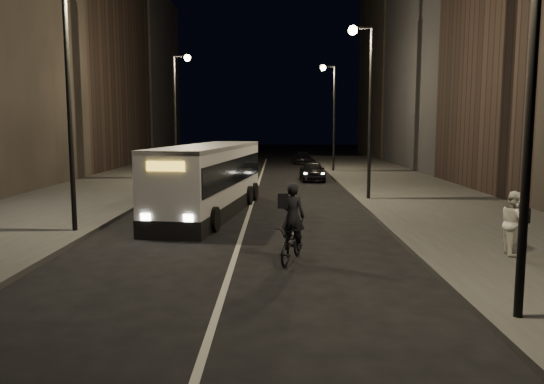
{
  "coord_description": "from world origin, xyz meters",
  "views": [
    {
      "loc": [
        1.18,
        -13.4,
        3.63
      ],
      "look_at": [
        1.02,
        3.67,
        1.5
      ],
      "focal_mm": 35.0,
      "sensor_mm": 36.0,
      "label": 1
    }
  ],
  "objects_px": {
    "streetlight_right_near": "(519,24)",
    "streetlight_right_mid": "(365,89)",
    "pedestrian_woman": "(514,223)",
    "car_near": "(312,171)",
    "streetlight_left_near": "(76,72)",
    "city_bus": "(210,177)",
    "car_far": "(302,157)",
    "streetlight_right_far": "(331,103)",
    "car_mid": "(217,171)",
    "streetlight_left_far": "(179,100)",
    "cyclist_on_bicycle": "(292,236)"
  },
  "relations": [
    {
      "from": "streetlight_left_near",
      "to": "streetlight_right_near",
      "type": "bearing_deg",
      "value": -36.88
    },
    {
      "from": "streetlight_right_near",
      "to": "city_bus",
      "type": "height_order",
      "value": "streetlight_right_near"
    },
    {
      "from": "streetlight_right_near",
      "to": "car_far",
      "type": "height_order",
      "value": "streetlight_right_near"
    },
    {
      "from": "city_bus",
      "to": "car_near",
      "type": "xyz_separation_m",
      "value": [
        5.13,
        13.53,
        -0.89
      ]
    },
    {
      "from": "streetlight_right_mid",
      "to": "streetlight_left_near",
      "type": "xyz_separation_m",
      "value": [
        -10.66,
        -8.0,
        0.0
      ]
    },
    {
      "from": "streetlight_right_near",
      "to": "car_far",
      "type": "bearing_deg",
      "value": 92.37
    },
    {
      "from": "streetlight_right_mid",
      "to": "car_far",
      "type": "relative_size",
      "value": 1.96
    },
    {
      "from": "cyclist_on_bicycle",
      "to": "car_near",
      "type": "xyz_separation_m",
      "value": [
        1.94,
        21.4,
        -0.06
      ]
    },
    {
      "from": "streetlight_right_near",
      "to": "car_near",
      "type": "distance_m",
      "value": 26.39
    },
    {
      "from": "streetlight_right_mid",
      "to": "car_mid",
      "type": "relative_size",
      "value": 1.89
    },
    {
      "from": "streetlight_left_near",
      "to": "city_bus",
      "type": "xyz_separation_m",
      "value": [
        3.73,
        4.37,
        -3.81
      ]
    },
    {
      "from": "streetlight_right_near",
      "to": "pedestrian_woman",
      "type": "distance_m",
      "value": 6.82
    },
    {
      "from": "streetlight_right_far",
      "to": "car_mid",
      "type": "height_order",
      "value": "streetlight_right_far"
    },
    {
      "from": "car_mid",
      "to": "car_far",
      "type": "height_order",
      "value": "car_mid"
    },
    {
      "from": "car_far",
      "to": "car_mid",
      "type": "bearing_deg",
      "value": -109.95
    },
    {
      "from": "streetlight_right_near",
      "to": "city_bus",
      "type": "distance_m",
      "value": 14.69
    },
    {
      "from": "streetlight_left_near",
      "to": "streetlight_left_far",
      "type": "relative_size",
      "value": 1.0
    },
    {
      "from": "cyclist_on_bicycle",
      "to": "streetlight_right_near",
      "type": "bearing_deg",
      "value": -33.32
    },
    {
      "from": "car_far",
      "to": "streetlight_right_mid",
      "type": "bearing_deg",
      "value": -85.43
    },
    {
      "from": "streetlight_left_near",
      "to": "car_mid",
      "type": "xyz_separation_m",
      "value": [
        2.6,
        17.03,
        -4.65
      ]
    },
    {
      "from": "city_bus",
      "to": "car_near",
      "type": "height_order",
      "value": "city_bus"
    },
    {
      "from": "streetlight_right_near",
      "to": "streetlight_right_mid",
      "type": "xyz_separation_m",
      "value": [
        0.0,
        16.0,
        0.0
      ]
    },
    {
      "from": "streetlight_left_far",
      "to": "car_near",
      "type": "distance_m",
      "value": 10.03
    },
    {
      "from": "city_bus",
      "to": "car_far",
      "type": "bearing_deg",
      "value": 87.81
    },
    {
      "from": "streetlight_right_far",
      "to": "cyclist_on_bicycle",
      "type": "height_order",
      "value": "streetlight_right_far"
    },
    {
      "from": "streetlight_right_mid",
      "to": "car_mid",
      "type": "distance_m",
      "value": 12.97
    },
    {
      "from": "streetlight_left_near",
      "to": "streetlight_left_far",
      "type": "bearing_deg",
      "value": 90.0
    },
    {
      "from": "streetlight_left_far",
      "to": "pedestrian_woman",
      "type": "height_order",
      "value": "streetlight_left_far"
    },
    {
      "from": "pedestrian_woman",
      "to": "car_near",
      "type": "relative_size",
      "value": 0.45
    },
    {
      "from": "cyclist_on_bicycle",
      "to": "car_near",
      "type": "bearing_deg",
      "value": 101.68
    },
    {
      "from": "streetlight_right_far",
      "to": "pedestrian_woman",
      "type": "xyz_separation_m",
      "value": [
        2.27,
        -27.24,
        -4.33
      ]
    },
    {
      "from": "pedestrian_woman",
      "to": "car_far",
      "type": "height_order",
      "value": "pedestrian_woman"
    },
    {
      "from": "city_bus",
      "to": "streetlight_left_far",
      "type": "bearing_deg",
      "value": 113.15
    },
    {
      "from": "streetlight_right_mid",
      "to": "car_near",
      "type": "distance_m",
      "value": 11.11
    },
    {
      "from": "car_near",
      "to": "streetlight_right_far",
      "type": "bearing_deg",
      "value": 72.31
    },
    {
      "from": "pedestrian_woman",
      "to": "city_bus",
      "type": "bearing_deg",
      "value": 57.92
    },
    {
      "from": "streetlight_right_far",
      "to": "city_bus",
      "type": "bearing_deg",
      "value": -109.45
    },
    {
      "from": "streetlight_left_far",
      "to": "streetlight_right_near",
      "type": "bearing_deg",
      "value": -67.7
    },
    {
      "from": "city_bus",
      "to": "streetlight_right_far",
      "type": "bearing_deg",
      "value": 78.38
    },
    {
      "from": "city_bus",
      "to": "car_far",
      "type": "distance_m",
      "value": 29.9
    },
    {
      "from": "city_bus",
      "to": "car_mid",
      "type": "xyz_separation_m",
      "value": [
        -1.13,
        12.65,
        -0.85
      ]
    },
    {
      "from": "streetlight_right_far",
      "to": "city_bus",
      "type": "distance_m",
      "value": 21.16
    },
    {
      "from": "streetlight_right_mid",
      "to": "streetlight_right_far",
      "type": "relative_size",
      "value": 1.0
    },
    {
      "from": "streetlight_left_far",
      "to": "pedestrian_woman",
      "type": "xyz_separation_m",
      "value": [
        12.93,
        -21.24,
        -4.33
      ]
    },
    {
      "from": "streetlight_right_mid",
      "to": "city_bus",
      "type": "xyz_separation_m",
      "value": [
        -6.93,
        -3.63,
        -3.81
      ]
    },
    {
      "from": "city_bus",
      "to": "pedestrian_woman",
      "type": "bearing_deg",
      "value": -31.79
    },
    {
      "from": "streetlight_right_far",
      "to": "streetlight_right_mid",
      "type": "bearing_deg",
      "value": -90.0
    },
    {
      "from": "pedestrian_woman",
      "to": "car_near",
      "type": "xyz_separation_m",
      "value": [
        -4.08,
        21.14,
        -0.37
      ]
    },
    {
      "from": "streetlight_right_far",
      "to": "streetlight_left_far",
      "type": "bearing_deg",
      "value": -150.64
    },
    {
      "from": "car_far",
      "to": "cyclist_on_bicycle",
      "type": "bearing_deg",
      "value": -92.37
    }
  ]
}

